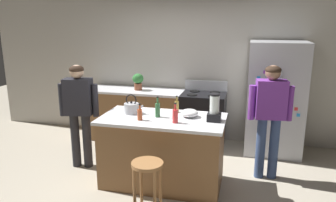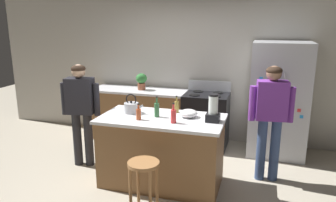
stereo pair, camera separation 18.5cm
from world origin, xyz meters
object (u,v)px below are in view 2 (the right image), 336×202
at_px(person_by_sink_right, 271,113).
at_px(mixing_bowl, 189,113).
at_px(stove_range, 206,120).
at_px(bottle_vinegar, 177,106).
at_px(bottle_soda, 173,116).
at_px(person_by_island_left, 81,106).
at_px(potted_plant, 141,80).
at_px(blender_appliance, 213,110).
at_px(tea_kettle, 131,107).
at_px(refrigerator, 279,100).
at_px(bottle_cooking_sauce, 139,114).
at_px(kitchen_island, 162,151).
at_px(bottle_olive_oil, 157,109).
at_px(bar_stool, 144,174).

xyz_separation_m(person_by_sink_right, mixing_bowl, (-1.04, -0.40, 0.02)).
height_order(stove_range, bottle_vinegar, bottle_vinegar).
bearing_deg(bottle_soda, person_by_island_left, 165.76).
bearing_deg(potted_plant, bottle_soda, -57.84).
bearing_deg(blender_appliance, tea_kettle, 176.56).
height_order(person_by_sink_right, mixing_bowl, person_by_sink_right).
height_order(refrigerator, bottle_cooking_sauce, refrigerator).
distance_m(person_by_island_left, potted_plant, 1.42).
distance_m(kitchen_island, bottle_olive_oil, 0.57).
distance_m(person_by_sink_right, tea_kettle, 1.89).
relative_size(refrigerator, bottle_cooking_sauce, 8.59).
height_order(bar_stool, mixing_bowl, mixing_bowl).
distance_m(person_by_sink_right, bar_stool, 1.92).
relative_size(person_by_sink_right, bottle_soda, 6.29).
height_order(kitchen_island, bottle_soda, bottle_soda).
height_order(bar_stool, potted_plant, potted_plant).
distance_m(potted_plant, mixing_bowl, 1.88).
relative_size(potted_plant, mixing_bowl, 1.29).
relative_size(stove_range, bottle_olive_oil, 4.06).
xyz_separation_m(bottle_vinegar, mixing_bowl, (0.21, -0.17, -0.03)).
relative_size(potted_plant, bottle_soda, 1.17).
bearing_deg(blender_appliance, bottle_olive_oil, -179.31).
relative_size(blender_appliance, tea_kettle, 1.29).
height_order(person_by_sink_right, blender_appliance, person_by_sink_right).
height_order(bottle_vinegar, bottle_cooking_sauce, bottle_vinegar).
bearing_deg(tea_kettle, person_by_island_left, 171.66).
xyz_separation_m(bottle_olive_oil, mixing_bowl, (0.41, 0.10, -0.05)).
bearing_deg(tea_kettle, refrigerator, 35.58).
xyz_separation_m(kitchen_island, mixing_bowl, (0.34, 0.11, 0.52)).
bearing_deg(blender_appliance, bottle_soda, -156.99).
bearing_deg(tea_kettle, bottle_vinegar, 18.30).
bearing_deg(stove_range, mixing_bowl, -89.72).
bearing_deg(bar_stool, person_by_island_left, 144.23).
height_order(kitchen_island, bottle_cooking_sauce, bottle_cooking_sauce).
relative_size(bottle_vinegar, tea_kettle, 0.86).
height_order(blender_appliance, bottle_soda, blender_appliance).
xyz_separation_m(bar_stool, bottle_vinegar, (0.10, 1.05, 0.52)).
bearing_deg(blender_appliance, refrigerator, 60.42).
bearing_deg(tea_kettle, bottle_cooking_sauce, -51.69).
relative_size(person_by_island_left, bar_stool, 2.41).
bearing_deg(bar_stool, stove_range, 82.42).
distance_m(stove_range, bar_stool, 2.31).
relative_size(person_by_island_left, blender_appliance, 4.41).
relative_size(bottle_soda, tea_kettle, 0.93).
bearing_deg(bottle_vinegar, stove_range, 80.69).
bearing_deg(kitchen_island, mixing_bowl, 18.54).
xyz_separation_m(bottle_olive_oil, tea_kettle, (-0.39, 0.08, -0.02)).
xyz_separation_m(kitchen_island, bar_stool, (0.03, -0.76, 0.03)).
bearing_deg(bottle_olive_oil, stove_range, 75.19).
bearing_deg(blender_appliance, person_by_sink_right, 35.13).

